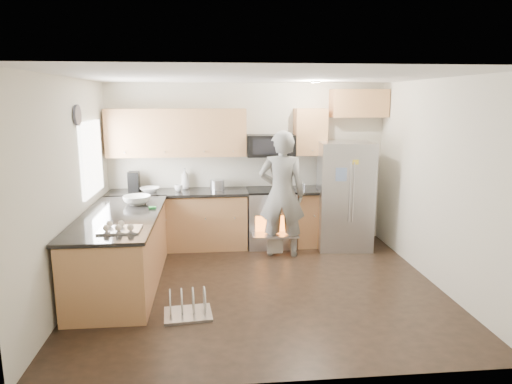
{
  "coord_description": "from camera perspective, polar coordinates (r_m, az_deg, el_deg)",
  "views": [
    {
      "loc": [
        -0.57,
        -5.41,
        2.34
      ],
      "look_at": [
        -0.01,
        0.5,
        1.13
      ],
      "focal_mm": 32.0,
      "sensor_mm": 36.0,
      "label": 1
    }
  ],
  "objects": [
    {
      "name": "dish_rack",
      "position": [
        5.23,
        -8.53,
        -14.18
      ],
      "size": [
        0.55,
        0.46,
        0.32
      ],
      "rotation": [
        0.0,
        0.0,
        0.1
      ],
      "color": "#B7B7BC",
      "rests_on": "ground"
    },
    {
      "name": "refrigerator",
      "position": [
        7.34,
        11.04,
        -0.46
      ],
      "size": [
        0.88,
        0.72,
        1.69
      ],
      "rotation": [
        0.0,
        0.0,
        -0.09
      ],
      "color": "#B7B7BC",
      "rests_on": "ground"
    },
    {
      "name": "person",
      "position": [
        6.84,
        3.25,
        -0.24
      ],
      "size": [
        0.77,
        0.58,
        1.9
      ],
      "primitive_type": "imported",
      "rotation": [
        0.0,
        0.0,
        2.95
      ],
      "color": "gray",
      "rests_on": "ground"
    },
    {
      "name": "peninsula",
      "position": [
        6.08,
        -16.46,
        -6.95
      ],
      "size": [
        0.96,
        2.36,
        1.04
      ],
      "color": "#B37447",
      "rests_on": "ground"
    },
    {
      "name": "ground",
      "position": [
        5.93,
        0.52,
        -11.76
      ],
      "size": [
        4.5,
        4.5,
        0.0
      ],
      "primitive_type": "plane",
      "color": "black",
      "rests_on": "ground"
    },
    {
      "name": "room_shell",
      "position": [
        5.5,
        0.15,
        4.54
      ],
      "size": [
        4.54,
        4.04,
        2.62
      ],
      "color": "beige",
      "rests_on": "ground"
    },
    {
      "name": "back_cabinet_run",
      "position": [
        7.29,
        -5.48,
        0.57
      ],
      "size": [
        4.45,
        0.64,
        2.5
      ],
      "color": "#B37447",
      "rests_on": "ground"
    },
    {
      "name": "stove_range",
      "position": [
        7.36,
        1.87,
        -1.58
      ],
      "size": [
        0.76,
        0.97,
        1.79
      ],
      "color": "#B7B7BC",
      "rests_on": "ground"
    }
  ]
}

